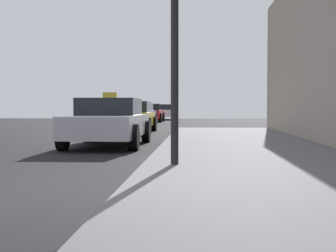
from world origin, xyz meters
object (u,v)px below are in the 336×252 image
car_silver (109,122)px  car_red (149,113)px  car_yellow (130,117)px  car_blue (138,114)px  car_white (166,112)px

car_silver → car_red: size_ratio=0.98×
car_yellow → car_blue: (-0.69, 8.69, 0.00)m
car_red → car_yellow: bearing=92.5°
car_white → car_silver: bearing=90.5°
car_silver → car_blue: same height
car_silver → car_blue: (-1.08, 15.72, 0.00)m
car_silver → car_red: 21.87m
car_yellow → car_white: bearing=-90.3°
car_silver → car_white: car_silver is taller
car_silver → car_white: 28.33m
car_blue → car_red: car_blue is taller
car_white → car_yellow: bearing=89.7°
car_blue → car_silver: bearing=93.9°
car_white → car_red: bearing=83.2°
car_yellow → car_white: same height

